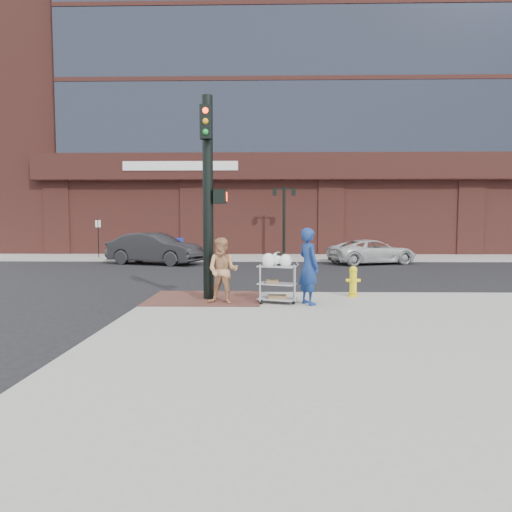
{
  "coord_description": "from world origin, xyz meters",
  "views": [
    {
      "loc": [
        0.92,
        -10.5,
        2.02
      ],
      "look_at": [
        0.69,
        0.53,
        1.25
      ],
      "focal_mm": 32.0,
      "sensor_mm": 36.0,
      "label": 1
    }
  ],
  "objects_px": {
    "lamp_post": "(284,214)",
    "fire_hydrant": "(353,281)",
    "minivan_white": "(372,252)",
    "sedan_dark": "(155,249)",
    "traffic_signal_pole": "(209,191)",
    "utility_cart": "(277,280)",
    "pedestrian_tan": "(223,271)",
    "woman_blue": "(309,266)"
  },
  "relations": [
    {
      "from": "lamp_post",
      "to": "fire_hydrant",
      "type": "relative_size",
      "value": 5.04
    },
    {
      "from": "traffic_signal_pole",
      "to": "woman_blue",
      "type": "height_order",
      "value": "traffic_signal_pole"
    },
    {
      "from": "fire_hydrant",
      "to": "woman_blue",
      "type": "bearing_deg",
      "value": -137.15
    },
    {
      "from": "fire_hydrant",
      "to": "lamp_post",
      "type": "bearing_deg",
      "value": 94.62
    },
    {
      "from": "sedan_dark",
      "to": "fire_hydrant",
      "type": "xyz_separation_m",
      "value": [
        7.85,
        -11.06,
        -0.24
      ]
    },
    {
      "from": "woman_blue",
      "to": "traffic_signal_pole",
      "type": "bearing_deg",
      "value": 46.56
    },
    {
      "from": "woman_blue",
      "to": "minivan_white",
      "type": "relative_size",
      "value": 0.4
    },
    {
      "from": "woman_blue",
      "to": "utility_cart",
      "type": "bearing_deg",
      "value": 50.95
    },
    {
      "from": "minivan_white",
      "to": "utility_cart",
      "type": "distance_m",
      "value": 13.51
    },
    {
      "from": "minivan_white",
      "to": "fire_hydrant",
      "type": "height_order",
      "value": "minivan_white"
    },
    {
      "from": "pedestrian_tan",
      "to": "fire_hydrant",
      "type": "relative_size",
      "value": 1.96
    },
    {
      "from": "pedestrian_tan",
      "to": "minivan_white",
      "type": "bearing_deg",
      "value": 74.67
    },
    {
      "from": "pedestrian_tan",
      "to": "utility_cart",
      "type": "bearing_deg",
      "value": 15.71
    },
    {
      "from": "woman_blue",
      "to": "fire_hydrant",
      "type": "bearing_deg",
      "value": -74.42
    },
    {
      "from": "lamp_post",
      "to": "pedestrian_tan",
      "type": "relative_size",
      "value": 2.57
    },
    {
      "from": "minivan_white",
      "to": "fire_hydrant",
      "type": "bearing_deg",
      "value": 146.41
    },
    {
      "from": "traffic_signal_pole",
      "to": "fire_hydrant",
      "type": "height_order",
      "value": "traffic_signal_pole"
    },
    {
      "from": "utility_cart",
      "to": "fire_hydrant",
      "type": "bearing_deg",
      "value": 27.22
    },
    {
      "from": "minivan_white",
      "to": "traffic_signal_pole",
      "type": "bearing_deg",
      "value": 132.06
    },
    {
      "from": "pedestrian_tan",
      "to": "fire_hydrant",
      "type": "xyz_separation_m",
      "value": [
        3.27,
        1.11,
        -0.37
      ]
    },
    {
      "from": "utility_cart",
      "to": "traffic_signal_pole",
      "type": "bearing_deg",
      "value": 162.0
    },
    {
      "from": "pedestrian_tan",
      "to": "utility_cart",
      "type": "distance_m",
      "value": 1.31
    },
    {
      "from": "traffic_signal_pole",
      "to": "sedan_dark",
      "type": "height_order",
      "value": "traffic_signal_pole"
    },
    {
      "from": "sedan_dark",
      "to": "fire_hydrant",
      "type": "bearing_deg",
      "value": -125.72
    },
    {
      "from": "sedan_dark",
      "to": "utility_cart",
      "type": "bearing_deg",
      "value": -135.21
    },
    {
      "from": "lamp_post",
      "to": "utility_cart",
      "type": "height_order",
      "value": "lamp_post"
    },
    {
      "from": "traffic_signal_pole",
      "to": "pedestrian_tan",
      "type": "height_order",
      "value": "traffic_signal_pole"
    },
    {
      "from": "pedestrian_tan",
      "to": "sedan_dark",
      "type": "distance_m",
      "value": 13.0
    },
    {
      "from": "utility_cart",
      "to": "pedestrian_tan",
      "type": "bearing_deg",
      "value": -176.06
    },
    {
      "from": "utility_cart",
      "to": "minivan_white",
      "type": "bearing_deg",
      "value": 67.58
    },
    {
      "from": "minivan_white",
      "to": "utility_cart",
      "type": "relative_size",
      "value": 3.7
    },
    {
      "from": "pedestrian_tan",
      "to": "fire_hydrant",
      "type": "distance_m",
      "value": 3.48
    },
    {
      "from": "lamp_post",
      "to": "fire_hydrant",
      "type": "bearing_deg",
      "value": -85.38
    },
    {
      "from": "lamp_post",
      "to": "pedestrian_tan",
      "type": "bearing_deg",
      "value": -97.47
    },
    {
      "from": "traffic_signal_pole",
      "to": "minivan_white",
      "type": "xyz_separation_m",
      "value": [
        6.83,
        11.94,
        -2.21
      ]
    },
    {
      "from": "sedan_dark",
      "to": "utility_cart",
      "type": "xyz_separation_m",
      "value": [
        5.86,
        -12.08,
        -0.1
      ]
    },
    {
      "from": "woman_blue",
      "to": "sedan_dark",
      "type": "height_order",
      "value": "woman_blue"
    },
    {
      "from": "sedan_dark",
      "to": "minivan_white",
      "type": "relative_size",
      "value": 1.08
    },
    {
      "from": "minivan_white",
      "to": "lamp_post",
      "type": "bearing_deg",
      "value": 34.82
    },
    {
      "from": "sedan_dark",
      "to": "lamp_post",
      "type": "bearing_deg",
      "value": -42.06
    },
    {
      "from": "woman_blue",
      "to": "sedan_dark",
      "type": "relative_size",
      "value": 0.37
    },
    {
      "from": "lamp_post",
      "to": "sedan_dark",
      "type": "distance_m",
      "value": 7.82
    }
  ]
}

